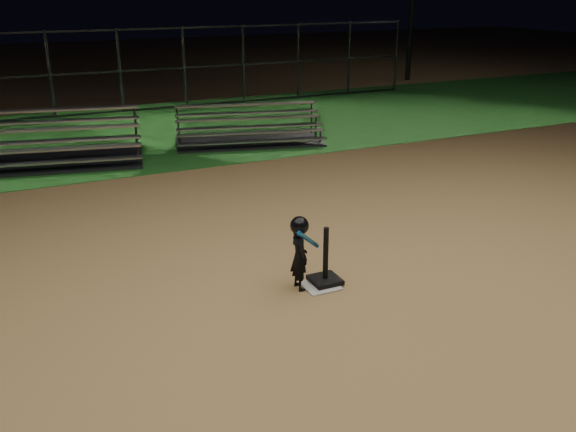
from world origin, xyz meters
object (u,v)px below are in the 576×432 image
object	(u,v)px
home_plate	(320,286)
batting_tee	(325,272)
bleacher_left	(39,154)
bleacher_right	(249,135)
child_batter	(300,251)

from	to	relation	value
home_plate	batting_tee	distance (m)	0.19
batting_tee	bleacher_left	bearing A→B (deg)	110.45
bleacher_left	bleacher_right	world-z (taller)	bleacher_left
home_plate	bleacher_right	bearing A→B (deg)	74.99
batting_tee	bleacher_left	xyz separation A→B (m)	(-2.93, 7.85, 0.06)
home_plate	bleacher_right	size ratio (longest dim) A/B	0.12
child_batter	home_plate	bearing A→B (deg)	-105.65
batting_tee	bleacher_right	world-z (taller)	bleacher_right
batting_tee	child_batter	distance (m)	0.52
child_batter	bleacher_left	distance (m)	8.23
child_batter	bleacher_right	xyz separation A→B (m)	(2.34, 7.65, -0.35)
bleacher_left	bleacher_right	size ratio (longest dim) A/B	1.21
bleacher_right	bleacher_left	bearing A→B (deg)	-168.09
home_plate	batting_tee	bearing A→B (deg)	25.95
home_plate	child_batter	size ratio (longest dim) A/B	0.45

